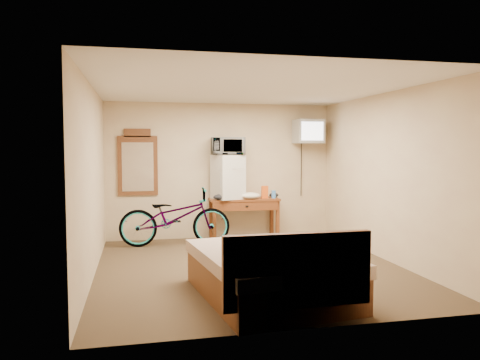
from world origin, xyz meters
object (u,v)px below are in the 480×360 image
Objects in this scene: desk at (244,205)px; bicycle at (175,217)px; bed at (271,272)px; wall_mirror at (138,163)px; microwave at (228,146)px; mini_fridge at (228,177)px; blue_cup at (274,194)px; crt_television at (308,132)px.

desk is 1.34m from bicycle.
desk is 0.61× the size of bed.
microwave is at bearing -8.52° from wall_mirror.
wall_mirror is 0.56× the size of bed.
mini_fridge is 1.64m from wall_mirror.
bicycle is at bearing -160.85° from mini_fridge.
blue_cup is at bearing 73.07° from bed.
blue_cup is at bearing -7.23° from wall_mirror.
bed is at bearing -91.01° from microwave.
bed is at bearing -161.77° from bicycle.
microwave is 3.70m from bed.
mini_fridge is 1.75m from crt_television.
bicycle is 3.18m from bed.
bed is (1.43, -3.65, -1.11)m from wall_mirror.
mini_fridge reaches higher than bicycle.
blue_cup is 0.12× the size of wall_mirror.
blue_cup is 3.53m from bed.
bed is (-0.47, -3.38, -0.33)m from desk.
bed is (-1.70, -3.40, -1.69)m from crt_television.
blue_cup is 1.89m from bicycle.
mini_fridge is at bearing -67.67° from bicycle.
wall_mirror is at bearing 49.34° from bicycle.
mini_fridge is at bearing 179.55° from crt_television.
blue_cup is 1.35m from crt_television.
wall_mirror is at bearing 173.27° from microwave.
bed is at bearing -92.80° from mini_fridge.
bed is (-0.17, -3.41, -1.41)m from microwave.
microwave is (0.00, 0.00, 0.56)m from mini_fridge.
crt_television is at bearing 63.39° from bed.
crt_television reaches higher than blue_cup.
microwave is 4.07× the size of blue_cup.
mini_fridge reaches higher than blue_cup.
wall_mirror is at bearing 111.43° from bed.
bicycle reaches higher than bed.
bicycle is (0.61, -0.58, -0.91)m from wall_mirror.
wall_mirror reaches higher than bed.
blue_cup is 0.07× the size of bed.
wall_mirror reaches higher than microwave.
microwave is at bearing 87.20° from bed.
microwave is at bearing -67.66° from bicycle.
desk is at bearing -4.04° from microwave.
microwave reaches higher than blue_cup.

